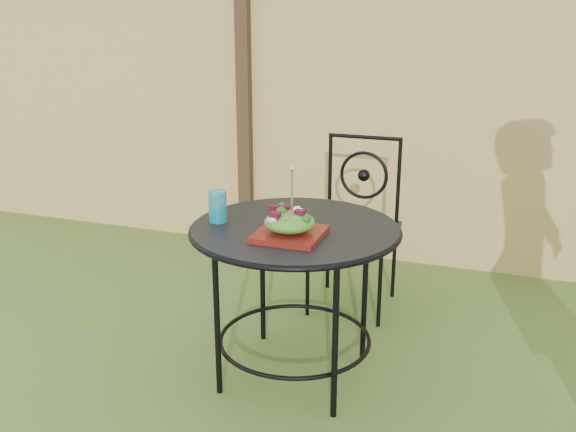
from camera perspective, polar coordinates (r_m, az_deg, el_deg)
The scene contains 7 objects.
fence at distance 4.16m, azimuth 13.25°, elevation 8.10°, with size 8.00×0.12×1.90m.
patio_table at distance 2.82m, azimuth 0.63°, elevation -3.58°, with size 0.92×0.92×0.72m.
patio_chair at distance 3.60m, azimuth 6.08°, elevation -0.29°, with size 0.46×0.46×0.95m.
salad_plate at distance 2.64m, azimuth 0.14°, elevation -1.62°, with size 0.27×0.27×0.02m, color #441009.
salad at distance 2.63m, azimuth 0.14°, elevation -0.55°, with size 0.21×0.21×0.08m, color #235614.
fork at distance 2.58m, azimuth 0.35°, elevation 2.16°, with size 0.01×0.01×0.18m, color silver.
drinking_glass at distance 2.83m, azimuth -6.26°, elevation 0.85°, with size 0.08×0.08×0.14m, color #0B7480.
Camera 1 is at (0.45, -1.89, 1.61)m, focal length 40.00 mm.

